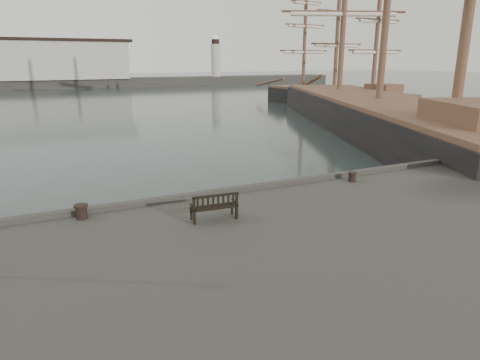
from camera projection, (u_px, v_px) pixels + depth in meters
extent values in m
plane|color=black|center=(218.00, 233.00, 15.84)|extent=(400.00, 400.00, 0.00)
cube|color=#383530|center=(59.00, 84.00, 95.44)|extent=(140.00, 8.00, 2.00)
cube|color=#B8B4AA|center=(16.00, 61.00, 90.76)|extent=(46.00, 9.00, 8.00)
cube|color=black|center=(13.00, 39.00, 89.59)|extent=(48.00, 9.50, 0.60)
cylinder|color=#B8B4AA|center=(216.00, 60.00, 109.87)|extent=(2.40, 2.40, 8.00)
sphere|color=silver|center=(215.00, 38.00, 108.40)|extent=(1.61, 1.61, 1.61)
cube|color=black|center=(214.00, 207.00, 12.80)|extent=(1.45, 0.60, 0.04)
cube|color=black|center=(216.00, 202.00, 12.55)|extent=(1.42, 0.17, 0.42)
cube|color=black|center=(214.00, 213.00, 12.85)|extent=(1.36, 0.53, 0.39)
cylinder|color=black|center=(81.00, 212.00, 12.90)|extent=(0.52, 0.52, 0.44)
cylinder|color=black|center=(352.00, 177.00, 16.85)|extent=(0.47, 0.47, 0.37)
cube|color=black|center=(377.00, 126.00, 38.47)|extent=(24.23, 43.64, 4.35)
cube|color=brown|center=(379.00, 100.00, 37.84)|extent=(23.51, 42.67, 0.30)
cube|color=black|center=(333.00, 105.00, 57.49)|extent=(6.76, 24.58, 3.47)
cube|color=brown|center=(334.00, 91.00, 56.98)|extent=(6.47, 24.08, 0.30)
cylinder|color=brown|center=(377.00, 30.00, 49.31)|extent=(0.49, 0.49, 14.75)
cylinder|color=brown|center=(338.00, 23.00, 54.67)|extent=(0.49, 0.49, 17.35)
cylinder|color=brown|center=(305.00, 34.00, 60.66)|extent=(0.49, 0.49, 15.27)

